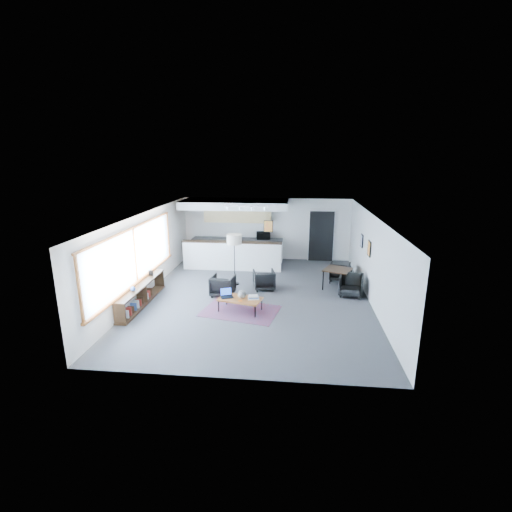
# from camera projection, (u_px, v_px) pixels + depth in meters

# --- Properties ---
(room) EXTENTS (7.02, 9.02, 2.62)m
(room) POSITION_uv_depth(u_px,v_px,m) (256.00, 257.00, 11.39)
(room) COLOR #454548
(room) RESTS_ON ground
(window) EXTENTS (0.10, 5.95, 1.66)m
(window) POSITION_uv_depth(u_px,v_px,m) (135.00, 257.00, 10.82)
(window) COLOR #8CBFFF
(window) RESTS_ON room
(console) EXTENTS (0.35, 3.00, 0.80)m
(console) POSITION_uv_depth(u_px,v_px,m) (141.00, 295.00, 10.96)
(console) COLOR #342112
(console) RESTS_ON floor
(kitchenette) EXTENTS (4.20, 1.96, 2.60)m
(kitchenette) POSITION_uv_depth(u_px,v_px,m) (236.00, 230.00, 15.04)
(kitchenette) COLOR white
(kitchenette) RESTS_ON floor
(doorway) EXTENTS (1.10, 0.12, 2.15)m
(doorway) POSITION_uv_depth(u_px,v_px,m) (321.00, 236.00, 15.46)
(doorway) COLOR black
(doorway) RESTS_ON room
(track_light) EXTENTS (1.60, 0.07, 0.15)m
(track_light) POSITION_uv_depth(u_px,v_px,m) (246.00, 207.00, 13.23)
(track_light) COLOR silver
(track_light) RESTS_ON room
(wall_art_lower) EXTENTS (0.03, 0.38, 0.48)m
(wall_art_lower) POSITION_uv_depth(u_px,v_px,m) (369.00, 249.00, 11.36)
(wall_art_lower) COLOR black
(wall_art_lower) RESTS_ON room
(wall_art_upper) EXTENTS (0.03, 0.34, 0.44)m
(wall_art_upper) POSITION_uv_depth(u_px,v_px,m) (362.00, 241.00, 12.63)
(wall_art_upper) COLOR black
(wall_art_upper) RESTS_ON room
(kilim_rug) EXTENTS (2.36, 1.84, 0.01)m
(kilim_rug) POSITION_uv_depth(u_px,v_px,m) (240.00, 311.00, 10.62)
(kilim_rug) COLOR #532D44
(kilim_rug) RESTS_ON floor
(coffee_table) EXTENTS (1.32, 0.92, 0.39)m
(coffee_table) POSITION_uv_depth(u_px,v_px,m) (240.00, 299.00, 10.52)
(coffee_table) COLOR brown
(coffee_table) RESTS_ON floor
(laptop) EXTENTS (0.42, 0.39, 0.25)m
(laptop) POSITION_uv_depth(u_px,v_px,m) (226.00, 294.00, 10.63)
(laptop) COLOR black
(laptop) RESTS_ON coffee_table
(ceramic_pot) EXTENTS (0.24, 0.24, 0.24)m
(ceramic_pot) POSITION_uv_depth(u_px,v_px,m) (242.00, 294.00, 10.51)
(ceramic_pot) COLOR gray
(ceramic_pot) RESTS_ON coffee_table
(book_stack) EXTENTS (0.34, 0.29, 0.10)m
(book_stack) POSITION_uv_depth(u_px,v_px,m) (253.00, 297.00, 10.48)
(book_stack) COLOR silver
(book_stack) RESTS_ON coffee_table
(coaster) EXTENTS (0.12, 0.12, 0.01)m
(coaster) POSITION_uv_depth(u_px,v_px,m) (240.00, 301.00, 10.33)
(coaster) COLOR #E5590C
(coaster) RESTS_ON coffee_table
(armchair_left) EXTENTS (0.77, 0.73, 0.72)m
(armchair_left) POSITION_uv_depth(u_px,v_px,m) (223.00, 285.00, 11.72)
(armchair_left) COLOR black
(armchair_left) RESTS_ON floor
(armchair_right) EXTENTS (0.80, 0.77, 0.70)m
(armchair_right) POSITION_uv_depth(u_px,v_px,m) (264.00, 279.00, 12.30)
(armchair_right) COLOR black
(armchair_right) RESTS_ON floor
(floor_lamp) EXTENTS (0.56, 0.56, 1.76)m
(floor_lamp) POSITION_uv_depth(u_px,v_px,m) (234.00, 241.00, 12.44)
(floor_lamp) COLOR black
(floor_lamp) RESTS_ON floor
(dining_table) EXTENTS (1.07, 1.07, 0.68)m
(dining_table) POSITION_uv_depth(u_px,v_px,m) (338.00, 271.00, 12.25)
(dining_table) COLOR #342112
(dining_table) RESTS_ON floor
(dining_chair_near) EXTENTS (0.72, 0.69, 0.64)m
(dining_chair_near) POSITION_uv_depth(u_px,v_px,m) (351.00, 286.00, 11.73)
(dining_chair_near) COLOR black
(dining_chair_near) RESTS_ON floor
(dining_chair_far) EXTENTS (0.68, 0.65, 0.59)m
(dining_chair_far) POSITION_uv_depth(u_px,v_px,m) (340.00, 272.00, 13.20)
(dining_chair_far) COLOR black
(dining_chair_far) RESTS_ON floor
(microwave) EXTENTS (0.60, 0.39, 0.37)m
(microwave) POSITION_uv_depth(u_px,v_px,m) (263.00, 235.00, 15.43)
(microwave) COLOR black
(microwave) RESTS_ON kitchenette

